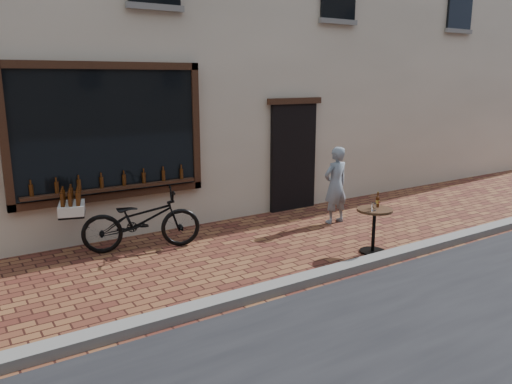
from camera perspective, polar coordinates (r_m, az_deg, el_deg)
ground at (r=6.95m, az=8.94°, el=-10.26°), size 90.00×90.00×0.00m
kerb at (r=7.07m, az=7.86°, el=-9.30°), size 90.00×0.25×0.12m
cargo_bicycle at (r=8.21m, az=-13.21°, el=-3.09°), size 2.24×1.17×1.05m
bistro_table at (r=8.08m, az=13.36°, el=-3.28°), size 0.56×0.56×0.96m
pedestrian at (r=9.56m, az=9.08°, el=0.78°), size 0.54×0.37×1.46m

